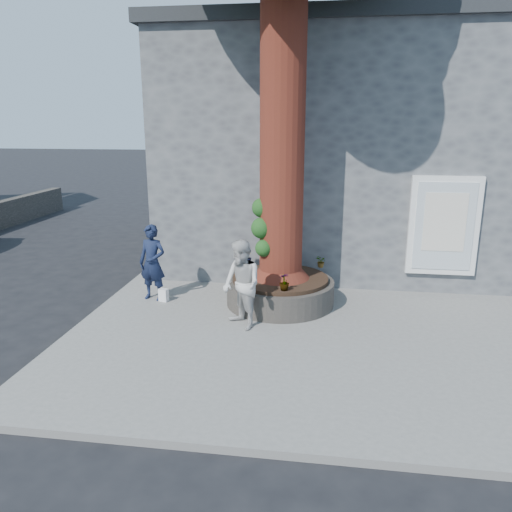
# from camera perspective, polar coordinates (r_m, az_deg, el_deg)

# --- Properties ---
(ground) EXTENTS (120.00, 120.00, 0.00)m
(ground) POSITION_cam_1_polar(r_m,az_deg,el_deg) (9.21, -3.52, -10.21)
(ground) COLOR black
(ground) RESTS_ON ground
(pavement) EXTENTS (9.00, 8.00, 0.12)m
(pavement) POSITION_cam_1_polar(r_m,az_deg,el_deg) (9.94, 6.25, -7.93)
(pavement) COLOR slate
(pavement) RESTS_ON ground
(yellow_line) EXTENTS (0.10, 30.00, 0.01)m
(yellow_line) POSITION_cam_1_polar(r_m,az_deg,el_deg) (11.05, -18.22, -6.52)
(yellow_line) COLOR yellow
(yellow_line) RESTS_ON ground
(stone_shop) EXTENTS (10.30, 8.30, 6.30)m
(stone_shop) POSITION_cam_1_polar(r_m,az_deg,el_deg) (15.37, 11.31, 11.99)
(stone_shop) COLOR #4D4F52
(stone_shop) RESTS_ON ground
(planter) EXTENTS (2.30, 2.30, 0.60)m
(planter) POSITION_cam_1_polar(r_m,az_deg,el_deg) (10.78, 2.78, -3.96)
(planter) COLOR black
(planter) RESTS_ON pavement
(man) EXTENTS (0.67, 0.50, 1.67)m
(man) POSITION_cam_1_polar(r_m,az_deg,el_deg) (11.11, -11.75, -0.74)
(man) COLOR #131C36
(man) RESTS_ON pavement
(woman) EXTENTS (1.03, 1.05, 1.70)m
(woman) POSITION_cam_1_polar(r_m,az_deg,el_deg) (9.39, -1.66, -3.31)
(woman) COLOR beige
(woman) RESTS_ON pavement
(shopping_bag) EXTENTS (0.23, 0.17, 0.28)m
(shopping_bag) POSITION_cam_1_polar(r_m,az_deg,el_deg) (11.13, -10.52, -4.41)
(shopping_bag) COLOR white
(shopping_bag) RESTS_ON pavement
(plant_a) EXTENTS (0.22, 0.24, 0.37)m
(plant_a) POSITION_cam_1_polar(r_m,az_deg,el_deg) (11.11, -1.35, -0.68)
(plant_a) COLOR gray
(plant_a) RESTS_ON planter
(plant_b) EXTENTS (0.27, 0.27, 0.36)m
(plant_b) POSITION_cam_1_polar(r_m,az_deg,el_deg) (11.54, -0.98, -0.10)
(plant_b) COLOR gray
(plant_b) RESTS_ON planter
(plant_c) EXTENTS (0.27, 0.27, 0.35)m
(plant_c) POSITION_cam_1_polar(r_m,az_deg,el_deg) (9.81, 3.27, -2.96)
(plant_c) COLOR gray
(plant_c) RESTS_ON planter
(plant_d) EXTENTS (0.31, 0.32, 0.27)m
(plant_d) POSITION_cam_1_polar(r_m,az_deg,el_deg) (11.42, 7.47, -0.64)
(plant_d) COLOR gray
(plant_d) RESTS_ON planter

